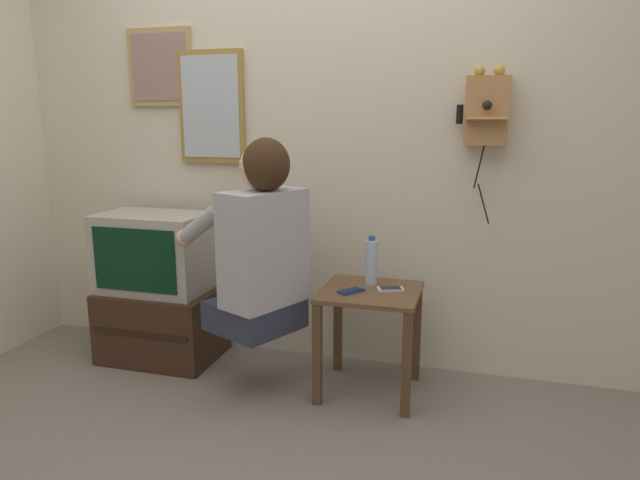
# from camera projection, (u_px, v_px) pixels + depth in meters

# --- Properties ---
(ground_plane) EXTENTS (14.00, 14.00, 0.00)m
(ground_plane) POSITION_uv_depth(u_px,v_px,m) (238.00, 470.00, 2.19)
(ground_plane) COLOR slate
(wall_back) EXTENTS (6.80, 0.05, 2.55)m
(wall_back) POSITION_uv_depth(u_px,v_px,m) (321.00, 127.00, 3.00)
(wall_back) COLOR beige
(wall_back) RESTS_ON ground_plane
(side_table) EXTENTS (0.46, 0.44, 0.52)m
(side_table) POSITION_uv_depth(u_px,v_px,m) (370.00, 314.00, 2.73)
(side_table) COLOR brown
(side_table) RESTS_ON ground_plane
(person) EXTENTS (0.64, 0.58, 0.91)m
(person) POSITION_uv_depth(u_px,v_px,m) (260.00, 243.00, 2.64)
(person) COLOR #2D3347
(person) RESTS_ON ground_plane
(tv_stand) EXTENTS (0.62, 0.45, 0.39)m
(tv_stand) POSITION_uv_depth(u_px,v_px,m) (163.00, 323.00, 3.18)
(tv_stand) COLOR #382316
(tv_stand) RESTS_ON ground_plane
(television) EXTENTS (0.58, 0.37, 0.43)m
(television) POSITION_uv_depth(u_px,v_px,m) (154.00, 252.00, 3.09)
(television) COLOR #ADA89E
(television) RESTS_ON tv_stand
(wall_phone_antique) EXTENTS (0.24, 0.18, 0.74)m
(wall_phone_antique) POSITION_uv_depth(u_px,v_px,m) (487.00, 110.00, 2.68)
(wall_phone_antique) COLOR #AD7A47
(framed_picture) EXTENTS (0.38, 0.03, 0.42)m
(framed_picture) POSITION_uv_depth(u_px,v_px,m) (160.00, 67.00, 3.14)
(framed_picture) COLOR tan
(wall_mirror) EXTENTS (0.38, 0.03, 0.60)m
(wall_mirror) POSITION_uv_depth(u_px,v_px,m) (212.00, 107.00, 3.10)
(wall_mirror) COLOR olive
(cell_phone_held) EXTENTS (0.12, 0.13, 0.01)m
(cell_phone_held) POSITION_uv_depth(u_px,v_px,m) (351.00, 291.00, 2.68)
(cell_phone_held) COLOR navy
(cell_phone_held) RESTS_ON side_table
(cell_phone_spare) EXTENTS (0.14, 0.10, 0.01)m
(cell_phone_spare) POSITION_uv_depth(u_px,v_px,m) (390.00, 289.00, 2.70)
(cell_phone_spare) COLOR silver
(cell_phone_spare) RESTS_ON side_table
(water_bottle) EXTENTS (0.06, 0.06, 0.24)m
(water_bottle) POSITION_uv_depth(u_px,v_px,m) (371.00, 262.00, 2.78)
(water_bottle) COLOR #ADC6DB
(water_bottle) RESTS_ON side_table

